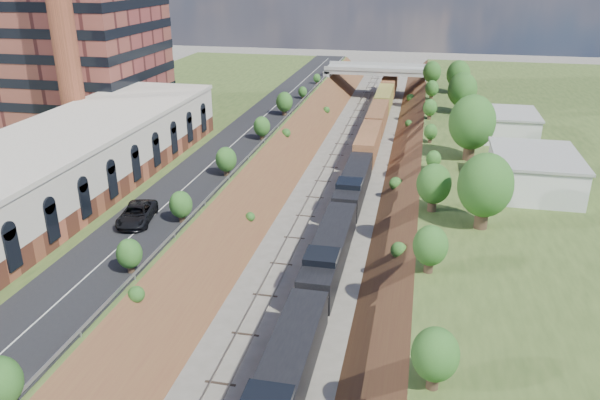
% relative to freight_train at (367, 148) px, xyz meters
% --- Properties ---
extents(platform_left, '(44.00, 180.00, 5.00)m').
position_rel_freight_train_xyz_m(platform_left, '(-35.60, -12.51, -0.10)').
color(platform_left, '#384D1F').
rests_on(platform_left, ground).
extents(platform_right, '(44.00, 180.00, 5.00)m').
position_rel_freight_train_xyz_m(platform_right, '(30.40, -12.51, -0.10)').
color(platform_right, '#384D1F').
rests_on(platform_right, ground).
extents(embankment_left, '(10.00, 180.00, 10.00)m').
position_rel_freight_train_xyz_m(embankment_left, '(-13.60, -12.51, -2.60)').
color(embankment_left, brown).
rests_on(embankment_left, ground).
extents(embankment_right, '(10.00, 180.00, 10.00)m').
position_rel_freight_train_xyz_m(embankment_right, '(8.40, -12.51, -2.60)').
color(embankment_right, brown).
rests_on(embankment_right, ground).
extents(rail_left_track, '(1.58, 180.00, 0.18)m').
position_rel_freight_train_xyz_m(rail_left_track, '(-5.20, -12.51, -2.51)').
color(rail_left_track, gray).
rests_on(rail_left_track, ground).
extents(rail_right_track, '(1.58, 180.00, 0.18)m').
position_rel_freight_train_xyz_m(rail_right_track, '(-0.00, -12.51, -2.51)').
color(rail_right_track, gray).
rests_on(rail_right_track, ground).
extents(road, '(8.00, 180.00, 0.10)m').
position_rel_freight_train_xyz_m(road, '(-18.10, -12.51, 2.45)').
color(road, black).
rests_on(road, platform_left).
extents(guardrail, '(0.10, 171.00, 0.70)m').
position_rel_freight_train_xyz_m(guardrail, '(-14.00, -12.71, 2.95)').
color(guardrail, '#99999E').
rests_on(guardrail, platform_left).
extents(commercial_building, '(14.30, 62.30, 7.00)m').
position_rel_freight_train_xyz_m(commercial_building, '(-30.60, -34.51, 5.90)').
color(commercial_building, brown).
rests_on(commercial_building, platform_left).
extents(overpass, '(24.50, 8.30, 7.40)m').
position_rel_freight_train_xyz_m(overpass, '(-2.60, 49.49, 2.32)').
color(overpass, gray).
rests_on(overpass, ground).
extents(white_building_near, '(9.00, 12.00, 4.00)m').
position_rel_freight_train_xyz_m(white_building_near, '(20.90, -20.51, 4.40)').
color(white_building_near, silver).
rests_on(white_building_near, platform_right).
extents(white_building_far, '(8.00, 10.00, 3.60)m').
position_rel_freight_train_xyz_m(white_building_far, '(20.40, 1.49, 4.20)').
color(white_building_far, silver).
rests_on(white_building_far, platform_right).
extents(tree_right_large, '(5.25, 5.25, 7.61)m').
position_rel_freight_train_xyz_m(tree_right_large, '(14.40, -32.51, 6.78)').
color(tree_right_large, '#473323').
rests_on(tree_right_large, platform_right).
extents(tree_left_crest, '(2.45, 2.45, 3.55)m').
position_rel_freight_train_xyz_m(tree_left_crest, '(-14.40, -52.51, 4.44)').
color(tree_left_crest, '#473323').
rests_on(tree_left_crest, platform_left).
extents(freight_train, '(3.09, 124.46, 4.61)m').
position_rel_freight_train_xyz_m(freight_train, '(0.00, 0.00, 0.00)').
color(freight_train, black).
rests_on(freight_train, ground).
extents(suv, '(4.06, 6.78, 1.76)m').
position_rel_freight_train_xyz_m(suv, '(-18.98, -38.39, 3.38)').
color(suv, black).
rests_on(suv, road).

